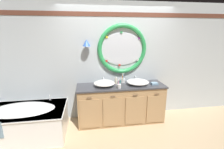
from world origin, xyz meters
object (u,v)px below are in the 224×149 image
Objects in this scene: sink_basin_left at (104,83)px; toothbrush_holder_right at (123,80)px; toothbrush_holder_left at (119,86)px; folded_hand_towel at (154,84)px; sink_basin_right at (138,82)px; bathtub at (24,120)px; soap_dispenser at (116,81)px.

toothbrush_holder_right is (0.45, 0.20, -0.02)m from sink_basin_left.
toothbrush_holder_left is 0.82m from folded_hand_towel.
toothbrush_holder_right reaches higher than toothbrush_holder_left.
toothbrush_holder_right is (-0.28, 0.20, -0.01)m from sink_basin_right.
bathtub is 1.70m from sink_basin_left.
soap_dispenser is 1.12× the size of folded_hand_towel.
toothbrush_holder_left reaches higher than bathtub.
soap_dispenser is at bearing -160.92° from toothbrush_holder_right.
sink_basin_right is 0.48m from soap_dispenser.
sink_basin_left is at bearing 9.50° from bathtub.
toothbrush_holder_left reaches higher than soap_dispenser.
toothbrush_holder_right is 0.18m from soap_dispenser.
sink_basin_right is at bearing 173.72° from folded_hand_towel.
folded_hand_towel is at bearing -12.38° from soap_dispenser.
toothbrush_holder_right is at bearing 24.00° from sink_basin_left.
soap_dispenser is at bearing 167.62° from folded_hand_towel.
toothbrush_holder_left is at bearing -114.40° from toothbrush_holder_right.
folded_hand_towel is at bearing -6.28° from sink_basin_right.
toothbrush_holder_right is (2.03, 0.46, 0.56)m from bathtub.
toothbrush_holder_left reaches higher than sink_basin_right.
toothbrush_holder_left reaches higher than sink_basin_left.
folded_hand_towel is (2.68, 0.22, 0.52)m from bathtub.
bathtub is 10.53× the size of folded_hand_towel.
toothbrush_holder_right is at bearing 159.70° from folded_hand_towel.
sink_basin_left reaches higher than sink_basin_right.
sink_basin_right is 2.80× the size of soap_dispenser.
soap_dispenser reaches higher than bathtub.
toothbrush_holder_right is 1.46× the size of folded_hand_towel.
bathtub is 3.35× the size of sink_basin_right.
toothbrush_holder_right is at bearing 19.08° from soap_dispenser.
folded_hand_towel is (0.81, 0.12, -0.03)m from toothbrush_holder_left.
toothbrush_holder_left is 0.39m from toothbrush_holder_right.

